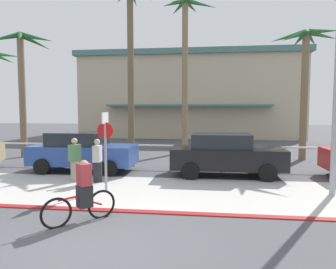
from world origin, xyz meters
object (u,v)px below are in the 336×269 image
Objects in this scene: palm_tree_4 at (305,62)px; car_blue_1 at (82,151)px; palm_tree_3 at (185,45)px; cyclist_red_0 at (83,193)px; palm_tree_2 at (131,30)px; car_black_2 at (226,154)px; stop_sign_bike_lane at (105,140)px; palm_tree_1 at (22,66)px; pedestrian_1 at (97,163)px; pedestrian_0 at (75,162)px.

palm_tree_4 reaches higher than car_blue_1.
cyclist_red_0 is at bearing -97.15° from palm_tree_3.
palm_tree_2 is 6.44× the size of cyclist_red_0.
palm_tree_2 is 3.36m from palm_tree_3.
palm_tree_3 is 2.10× the size of car_black_2.
stop_sign_bike_lane is at bearing -137.73° from palm_tree_4.
palm_tree_1 is 9.30m from pedestrian_1.
palm_tree_2 is at bearing 93.73° from pedestrian_1.
palm_tree_3 is 10.43m from pedestrian_1.
cyclist_red_0 is (-1.52, -12.15, -5.83)m from palm_tree_3.
palm_tree_4 is 4.25× the size of pedestrian_1.
palm_tree_3 is 13.56m from cyclist_red_0.
car_black_2 is at bearing -45.51° from palm_tree_2.
palm_tree_4 is (8.22, 7.47, 3.40)m from stop_sign_bike_lane.
car_blue_1 is 2.93× the size of cyclist_red_0.
car_blue_1 is (-10.27, -4.43, -4.21)m from palm_tree_4.
palm_tree_4 is at bearing 42.27° from stop_sign_bike_lane.
palm_tree_2 is at bearing 97.88° from cyclist_red_0.
palm_tree_1 is at bearing 136.23° from stop_sign_bike_lane.
palm_tree_2 is at bearing 176.28° from palm_tree_4.
palm_tree_1 reaches higher than cyclist_red_0.
palm_tree_3 is 6.17× the size of cyclist_red_0.
car_blue_1 is at bearing 112.60° from cyclist_red_0.
palm_tree_1 is 0.74× the size of palm_tree_3.
car_blue_1 is at bearing 178.33° from car_black_2.
pedestrian_1 is at bearing -0.31° from pedestrian_0.
palm_tree_4 is 4.52× the size of cyclist_red_0.
car_blue_1 is 1.96m from pedestrian_0.
palm_tree_1 is 4.25× the size of pedestrian_0.
palm_tree_4 reaches higher than pedestrian_0.
pedestrian_1 is (0.86, -0.00, -0.01)m from pedestrian_0.
palm_tree_4 is 4.19× the size of pedestrian_0.
palm_tree_2 reaches higher than stop_sign_bike_lane.
palm_tree_1 is 1.01× the size of palm_tree_4.
palm_tree_4 is 11.76m from pedestrian_1.
palm_tree_1 reaches higher than pedestrian_1.
pedestrian_1 is (-4.67, -1.72, -0.14)m from car_black_2.
palm_tree_3 is 6.79m from palm_tree_4.
stop_sign_bike_lane is 1.71× the size of cyclist_red_0.
palm_tree_2 reaches higher than car_black_2.
stop_sign_bike_lane is at bearing -36.28° from pedestrian_0.
car_black_2 reaches higher than pedestrian_0.
palm_tree_1 is 6.27m from palm_tree_2.
stop_sign_bike_lane reaches higher than cyclist_red_0.
car_blue_1 is (-3.93, -6.38, -5.65)m from palm_tree_3.
palm_tree_4 is (9.36, -0.61, -2.05)m from palm_tree_2.
pedestrian_0 is (-9.77, -6.33, -4.34)m from palm_tree_4.
pedestrian_0 is at bearing 179.69° from pedestrian_1.
car_blue_1 is (-2.05, 3.04, -0.81)m from stop_sign_bike_lane.
palm_tree_1 reaches higher than car_black_2.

